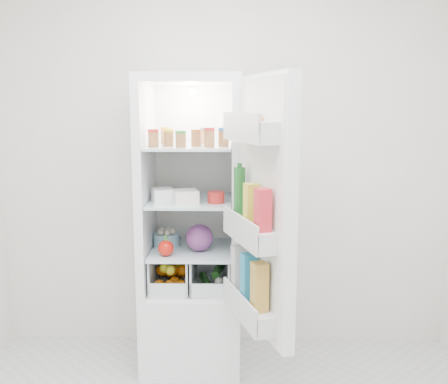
{
  "coord_description": "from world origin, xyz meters",
  "views": [
    {
      "loc": [
        0.06,
        -1.8,
        1.62
      ],
      "look_at": [
        0.01,
        0.95,
        1.14
      ],
      "focal_mm": 40.0,
      "sensor_mm": 36.0,
      "label": 1
    }
  ],
  "objects_px": {
    "fridge_door": "(261,213)",
    "red_cabbage": "(199,238)",
    "mushroom_bowl": "(167,239)",
    "refrigerator": "(193,258)"
  },
  "relations": [
    {
      "from": "fridge_door",
      "to": "red_cabbage",
      "type": "bearing_deg",
      "value": 15.54
    },
    {
      "from": "refrigerator",
      "to": "red_cabbage",
      "type": "relative_size",
      "value": 10.95
    },
    {
      "from": "red_cabbage",
      "to": "fridge_door",
      "type": "bearing_deg",
      "value": -56.15
    },
    {
      "from": "red_cabbage",
      "to": "mushroom_bowl",
      "type": "distance_m",
      "value": 0.25
    },
    {
      "from": "refrigerator",
      "to": "fridge_door",
      "type": "bearing_deg",
      "value": -57.59
    },
    {
      "from": "red_cabbage",
      "to": "mushroom_bowl",
      "type": "height_order",
      "value": "red_cabbage"
    },
    {
      "from": "refrigerator",
      "to": "fridge_door",
      "type": "distance_m",
      "value": 0.85
    },
    {
      "from": "mushroom_bowl",
      "to": "fridge_door",
      "type": "height_order",
      "value": "fridge_door"
    },
    {
      "from": "red_cabbage",
      "to": "mushroom_bowl",
      "type": "bearing_deg",
      "value": 150.88
    },
    {
      "from": "refrigerator",
      "to": "mushroom_bowl",
      "type": "xyz_separation_m",
      "value": [
        -0.17,
        0.01,
        0.12
      ]
    }
  ]
}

